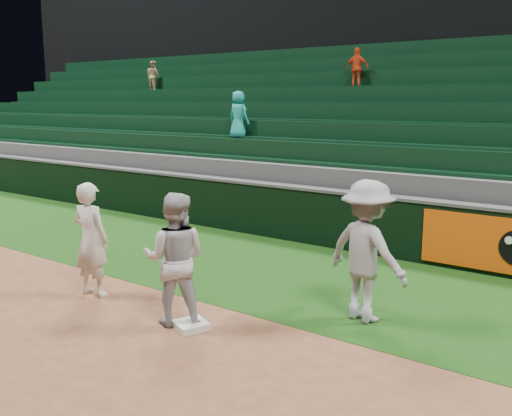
{
  "coord_description": "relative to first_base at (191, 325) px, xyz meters",
  "views": [
    {
      "loc": [
        5.47,
        -5.44,
        3.12
      ],
      "look_at": [
        -0.29,
        2.3,
        1.3
      ],
      "focal_mm": 40.0,
      "sensor_mm": 36.0,
      "label": 1
    }
  ],
  "objects": [
    {
      "name": "upper_deck",
      "position": [
        -0.28,
        17.43,
        5.95
      ],
      "size": [
        40.0,
        12.0,
        12.0
      ],
      "primitive_type": "cube",
      "color": "black",
      "rests_on": "ground"
    },
    {
      "name": "ground",
      "position": [
        -0.28,
        -0.02,
        -0.05
      ],
      "size": [
        70.0,
        70.0,
        0.0
      ],
      "primitive_type": "plane",
      "color": "brown",
      "rests_on": "ground"
    },
    {
      "name": "stadium_seating",
      "position": [
        -0.28,
        8.95,
        1.65
      ],
      "size": [
        36.0,
        5.95,
        4.85
      ],
      "color": "#3C3C3E",
      "rests_on": "ground"
    },
    {
      "name": "baserunner",
      "position": [
        -0.3,
        0.03,
        0.9
      ],
      "size": [
        1.15,
        1.09,
        1.89
      ],
      "primitive_type": "imported",
      "rotation": [
        0.0,
        0.0,
        3.69
      ],
      "color": "#ABADB6",
      "rests_on": "ground"
    },
    {
      "name": "field_wall",
      "position": [
        -0.25,
        5.18,
        0.59
      ],
      "size": [
        36.0,
        0.45,
        1.25
      ],
      "color": "black",
      "rests_on": "ground"
    },
    {
      "name": "base_coach",
      "position": [
        1.79,
        1.74,
        0.98
      ],
      "size": [
        1.46,
        1.05,
        2.03
      ],
      "primitive_type": "imported",
      "rotation": [
        0.0,
        0.0,
        2.9
      ],
      "color": "gray",
      "rests_on": "foul_grass"
    },
    {
      "name": "foul_grass",
      "position": [
        -0.28,
        2.98,
        -0.04
      ],
      "size": [
        36.0,
        4.2,
        0.01
      ],
      "primitive_type": "cube",
      "color": "#11340D",
      "rests_on": "ground"
    },
    {
      "name": "first_base",
      "position": [
        0.0,
        0.0,
        0.0
      ],
      "size": [
        0.55,
        0.55,
        0.1
      ],
      "primitive_type": "cube",
      "rotation": [
        0.0,
        0.0,
        -0.39
      ],
      "color": "silver",
      "rests_on": "ground"
    },
    {
      "name": "first_baseman",
      "position": [
        -2.25,
        0.09,
        0.88
      ],
      "size": [
        0.73,
        0.53,
        1.86
      ],
      "primitive_type": "imported",
      "rotation": [
        0.0,
        0.0,
        3.28
      ],
      "color": "silver",
      "rests_on": "ground"
    }
  ]
}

